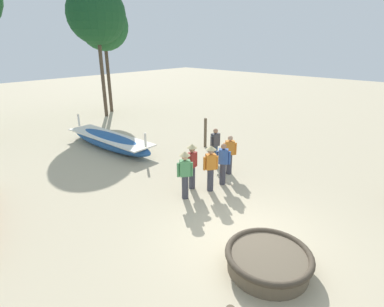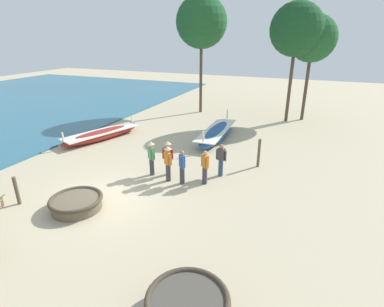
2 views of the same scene
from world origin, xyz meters
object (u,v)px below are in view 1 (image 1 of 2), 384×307
Objects in this scene: fisherman_standing_left at (223,163)px; tree_left_mid at (96,14)px; fisherman_crouching at (185,172)px; tree_center at (104,26)px; fisherman_standing_right at (211,165)px; fisherman_by_coracle at (192,163)px; fisherman_with_hat at (230,154)px; mooring_post_mid_beach at (205,133)px; long_boat_ochre_hull at (109,141)px; fisherman_hauling at (215,145)px; coracle_far_left at (268,260)px.

tree_left_mid reaches higher than fisherman_standing_left.
fisherman_crouching is 15.35m from tree_center.
fisherman_standing_right is 1.00× the size of fisherman_by_coracle.
fisherman_with_hat is (2.61, 0.09, -0.12)m from fisherman_crouching.
mooring_post_mid_beach is at bearing 34.02° from fisherman_by_coracle.
long_boat_ochre_hull is at bearing 85.45° from fisherman_by_coracle.
tree_center is at bearing 76.59° from fisherman_hauling.
fisherman_hauling is at bearing -99.18° from tree_left_mid.
tree_left_mid is (5.99, 15.96, 6.25)m from coracle_far_left.
tree_center is at bearing 65.94° from fisherman_crouching.
fisherman_hauling is 1.08× the size of mooring_post_mid_beach.
fisherman_hauling is at bearing 19.08° from fisherman_by_coracle.
coracle_far_left is 1.37× the size of mooring_post_mid_beach.
fisherman_standing_right and fisherman_crouching have the same top height.
long_boat_ochre_hull is 5.96m from fisherman_by_coracle.
coracle_far_left is 0.24× the size of tree_left_mid.
long_boat_ochre_hull is 3.76× the size of fisherman_standing_left.
fisherman_by_coracle is (1.86, 4.04, 0.69)m from coracle_far_left.
fisherman_standing_right is 0.20× the size of tree_left_mid.
fisherman_crouching is 5.30m from mooring_post_mid_beach.
mooring_post_mid_beach reaches higher than coracle_far_left.
fisherman_crouching is (-3.03, -1.13, 0.12)m from fisherman_hauling.
fisherman_by_coracle is 4.55m from mooring_post_mid_beach.
long_boat_ochre_hull is at bearing 103.30° from fisherman_with_hat.
tree_left_mid is (3.83, 12.51, 5.57)m from fisherman_standing_right.
fisherman_crouching is 1.06× the size of fisherman_standing_left.
fisherman_with_hat is at bearing -111.70° from fisherman_hauling.
fisherman_hauling is 3.23m from fisherman_crouching.
fisherman_hauling is 1.12m from fisherman_with_hat.
fisherman_by_coracle is at bearing 24.82° from fisherman_crouching.
tree_left_mid is at bearing 87.75° from mooring_post_mid_beach.
fisherman_crouching reaches higher than fisherman_with_hat.
fisherman_crouching is 1.15× the size of mooring_post_mid_beach.
fisherman_crouching reaches higher than fisherman_hauling.
fisherman_crouching is at bearing -100.56° from long_boat_ochre_hull.
long_boat_ochre_hull is (2.33, 9.95, 0.10)m from coracle_far_left.
fisherman_standing_right is at bearing -137.88° from mooring_post_mid_beach.
long_boat_ochre_hull is at bearing -121.36° from tree_left_mid.
fisherman_crouching reaches higher than mooring_post_mid_beach.
fisherman_by_coracle is 0.22× the size of tree_center.
fisherman_by_coracle is 1.06× the size of fisherman_with_hat.
fisherman_by_coracle reaches higher than fisherman_standing_left.
mooring_post_mid_beach is 0.17× the size of tree_left_mid.
fisherman_hauling is 1.95m from fisherman_standing_left.
fisherman_with_hat is at bearing 1.94° from fisherman_crouching.
fisherman_with_hat is at bearing 21.98° from fisherman_standing_left.
coracle_far_left is 4.51m from fisherman_standing_left.
long_boat_ochre_hull is 0.70× the size of tree_left_mid.
fisherman_crouching reaches higher than coracle_far_left.
fisherman_crouching reaches higher than long_boat_ochre_hull.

